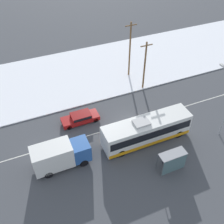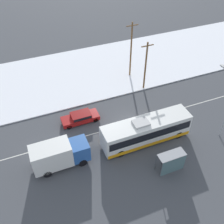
% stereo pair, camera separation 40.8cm
% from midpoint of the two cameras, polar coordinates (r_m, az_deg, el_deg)
% --- Properties ---
extents(ground_plane, '(120.00, 120.00, 0.00)m').
position_cam_midpoint_polar(ground_plane, '(33.71, 3.21, -2.53)').
color(ground_plane, '#424449').
extents(snow_lot, '(80.00, 15.40, 0.12)m').
position_cam_midpoint_polar(snow_lot, '(43.45, -4.47, 8.99)').
color(snow_lot, white).
rests_on(snow_lot, ground_plane).
extents(lane_marking_center, '(60.00, 0.12, 0.00)m').
position_cam_midpoint_polar(lane_marking_center, '(33.71, 3.21, -2.53)').
color(lane_marking_center, silver).
rests_on(lane_marking_center, ground_plane).
extents(city_bus, '(10.63, 2.57, 3.32)m').
position_cam_midpoint_polar(city_bus, '(30.80, 7.13, -3.96)').
color(city_bus, white).
rests_on(city_bus, ground_plane).
extents(box_truck, '(6.08, 2.30, 3.18)m').
position_cam_midpoint_polar(box_truck, '(28.57, -11.69, -9.15)').
color(box_truck, silver).
rests_on(box_truck, ground_plane).
extents(sedan_car, '(4.79, 1.80, 1.30)m').
position_cam_midpoint_polar(sedan_car, '(33.69, -7.22, -1.21)').
color(sedan_car, maroon).
rests_on(sedan_car, ground_plane).
extents(pedestrian_at_stop, '(0.58, 0.26, 1.61)m').
position_cam_midpoint_polar(pedestrian_at_stop, '(29.31, 11.02, -9.57)').
color(pedestrian_at_stop, '#23232D').
rests_on(pedestrian_at_stop, ground_plane).
extents(bus_shelter, '(2.91, 1.20, 2.40)m').
position_cam_midpoint_polar(bus_shelter, '(28.32, 12.83, -10.19)').
color(bus_shelter, gray).
rests_on(bus_shelter, ground_plane).
extents(utility_pole_roadside, '(1.80, 0.24, 7.47)m').
position_cam_midpoint_polar(utility_pole_roadside, '(37.58, 6.82, 10.05)').
color(utility_pole_roadside, brown).
rests_on(utility_pole_roadside, ground_plane).
extents(utility_pole_snowlot, '(1.80, 0.24, 8.77)m').
position_cam_midpoint_polar(utility_pole_snowlot, '(40.01, 3.61, 13.46)').
color(utility_pole_snowlot, brown).
rests_on(utility_pole_snowlot, ground_plane).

